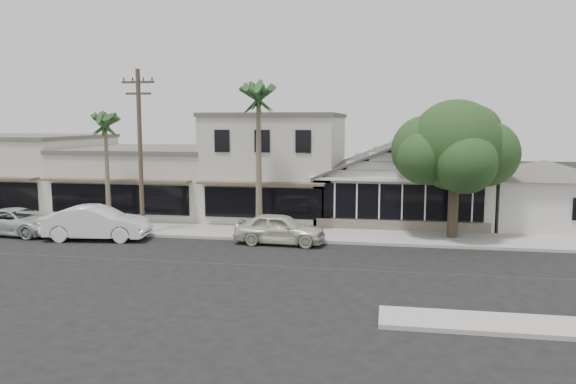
% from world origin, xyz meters
% --- Properties ---
extents(ground, '(140.00, 140.00, 0.00)m').
position_xyz_m(ground, '(0.00, 0.00, 0.00)').
color(ground, black).
rests_on(ground, ground).
extents(sidewalk_north, '(90.00, 3.50, 0.15)m').
position_xyz_m(sidewalk_north, '(-8.00, 6.75, 0.07)').
color(sidewalk_north, '#9E9991').
rests_on(sidewalk_north, ground).
extents(corner_shop, '(10.40, 8.60, 5.10)m').
position_xyz_m(corner_shop, '(5.00, 12.47, 2.62)').
color(corner_shop, beige).
rests_on(corner_shop, ground).
extents(side_cottage, '(6.00, 6.00, 3.00)m').
position_xyz_m(side_cottage, '(13.20, 11.50, 1.50)').
color(side_cottage, beige).
rests_on(side_cottage, ground).
extents(row_building_near, '(8.00, 10.00, 6.50)m').
position_xyz_m(row_building_near, '(-3.00, 13.50, 3.25)').
color(row_building_near, beige).
rests_on(row_building_near, ground).
extents(row_building_midnear, '(10.00, 10.00, 4.20)m').
position_xyz_m(row_building_midnear, '(-12.00, 13.50, 2.10)').
color(row_building_midnear, '#BBB4A7').
rests_on(row_building_midnear, ground).
extents(row_building_midfar, '(11.00, 10.00, 5.00)m').
position_xyz_m(row_building_midfar, '(-22.50, 13.50, 2.50)').
color(row_building_midfar, beige).
rests_on(row_building_midfar, ground).
extents(utility_pole, '(1.80, 0.24, 9.00)m').
position_xyz_m(utility_pole, '(-9.00, 5.20, 4.79)').
color(utility_pole, brown).
rests_on(utility_pole, ground).
extents(car_0, '(4.73, 2.09, 1.58)m').
position_xyz_m(car_0, '(-1.19, 4.47, 0.79)').
color(car_0, beige).
rests_on(car_0, ground).
extents(car_1, '(5.66, 2.59, 1.80)m').
position_xyz_m(car_1, '(-10.92, 3.76, 0.90)').
color(car_1, white).
rests_on(car_1, ground).
extents(car_2, '(5.44, 2.91, 1.46)m').
position_xyz_m(car_2, '(-15.92, 4.24, 0.73)').
color(car_2, '#B0BEB7').
rests_on(car_2, ground).
extents(shade_tree, '(6.65, 6.01, 7.37)m').
position_xyz_m(shade_tree, '(7.55, 7.24, 4.85)').
color(shade_tree, '#4A3B2D').
rests_on(shade_tree, ground).
extents(palm_east, '(3.12, 3.12, 8.72)m').
position_xyz_m(palm_east, '(-2.74, 6.49, 7.47)').
color(palm_east, '#726651').
rests_on(palm_east, ground).
extents(palm_mid, '(2.48, 2.48, 7.08)m').
position_xyz_m(palm_mid, '(-11.76, 6.68, 6.06)').
color(palm_mid, '#726651').
rests_on(palm_mid, ground).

